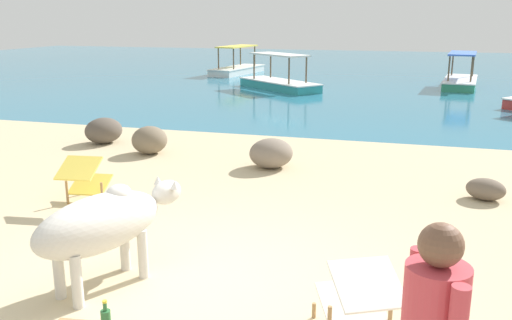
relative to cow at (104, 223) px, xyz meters
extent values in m
cube|color=#CCB78E|center=(0.85, 0.23, -0.68)|extent=(18.00, 14.00, 0.04)
cube|color=teal|center=(0.85, 22.23, -0.70)|extent=(60.00, 36.00, 0.03)
cylinder|color=beige|center=(-0.01, 0.36, -0.40)|extent=(0.10, 0.10, 0.51)
cylinder|color=beige|center=(0.26, 0.25, -0.40)|extent=(0.10, 0.10, 0.51)
cylinder|color=beige|center=(-0.30, -0.35, -0.40)|extent=(0.10, 0.10, 0.51)
cylinder|color=beige|center=(-0.03, -0.45, -0.40)|extent=(0.10, 0.10, 0.51)
ellipsoid|color=beige|center=(-0.02, -0.05, 0.01)|extent=(1.01, 1.48, 0.56)
ellipsoid|color=beige|center=(0.31, 0.75, 0.10)|extent=(0.35, 0.43, 0.26)
cone|color=beige|center=(0.19, 0.80, 0.21)|extent=(0.12, 0.12, 0.09)
cone|color=beige|center=(0.43, 0.70, 0.21)|extent=(0.12, 0.12, 0.09)
ellipsoid|color=beige|center=(0.07, 0.18, 0.24)|extent=(0.30, 0.33, 0.19)
cylinder|color=#2D6B38|center=(0.87, -1.43, 0.03)|extent=(0.03, 0.03, 0.06)
cylinder|color=yellow|center=(0.87, -1.43, 0.06)|extent=(0.03, 0.03, 0.02)
cylinder|color=#A37A4C|center=(2.06, -0.04, -0.59)|extent=(0.04, 0.04, 0.14)
cylinder|color=#A37A4C|center=(2.52, 0.20, -0.59)|extent=(0.04, 0.04, 0.14)
cylinder|color=#A37A4C|center=(2.71, -0.17, -0.49)|extent=(0.04, 0.04, 0.34)
cube|color=silver|center=(2.39, -0.10, -0.42)|extent=(0.66, 0.62, 0.21)
cube|color=silver|center=(2.53, -0.38, -0.09)|extent=(0.67, 0.65, 0.23)
cylinder|color=#A37A4C|center=(-1.88, 2.42, -0.59)|extent=(0.04, 0.04, 0.14)
cylinder|color=#A37A4C|center=(-1.37, 2.49, -0.59)|extent=(0.04, 0.04, 0.14)
cylinder|color=#A37A4C|center=(-1.83, 2.01, -0.49)|extent=(0.04, 0.04, 0.34)
cylinder|color=#A37A4C|center=(-1.31, 2.08, -0.49)|extent=(0.04, 0.04, 0.34)
cube|color=#EFD14C|center=(-1.60, 2.25, -0.42)|extent=(0.57, 0.50, 0.21)
cube|color=#EFD14C|center=(-1.56, 1.94, -0.09)|extent=(0.58, 0.53, 0.23)
cylinder|color=#CC3D47|center=(2.94, -1.75, 0.45)|extent=(0.32, 0.32, 0.58)
cylinder|color=#CC3D47|center=(2.85, -1.56, 0.48)|extent=(0.09, 0.09, 0.52)
sphere|color=brown|center=(2.94, -1.75, 0.85)|extent=(0.22, 0.22, 0.22)
ellipsoid|color=brown|center=(-3.39, 5.59, -0.39)|extent=(0.95, 1.01, 0.53)
ellipsoid|color=#6B5B4C|center=(3.87, 3.84, -0.50)|extent=(0.67, 0.59, 0.31)
ellipsoid|color=#756651|center=(-2.06, 5.03, -0.39)|extent=(0.85, 0.87, 0.53)
ellipsoid|color=gray|center=(0.45, 4.69, -0.40)|extent=(1.05, 1.06, 0.52)
cube|color=white|center=(-5.22, 20.33, -0.54)|extent=(1.70, 3.73, 0.28)
cube|color=white|center=(-5.22, 20.33, -0.38)|extent=(1.76, 3.81, 0.04)
cylinder|color=brown|center=(-5.42, 21.46, 0.07)|extent=(0.06, 0.06, 0.95)
cylinder|color=brown|center=(-4.66, 21.33, 0.07)|extent=(0.06, 0.06, 0.95)
cylinder|color=brown|center=(-5.79, 19.33, 0.07)|extent=(0.06, 0.06, 0.95)
cylinder|color=brown|center=(-5.03, 19.20, 0.07)|extent=(0.06, 0.06, 0.95)
cube|color=#EFD14C|center=(-5.22, 20.33, 0.58)|extent=(1.35, 2.64, 0.06)
cube|color=teal|center=(-2.00, 15.37, -0.54)|extent=(3.47, 3.15, 0.28)
cube|color=white|center=(-2.00, 15.37, -0.38)|extent=(3.56, 3.24, 0.04)
cylinder|color=brown|center=(-0.92, 14.97, 0.07)|extent=(0.06, 0.06, 0.95)
cylinder|color=brown|center=(-1.42, 14.38, 0.07)|extent=(0.06, 0.06, 0.95)
cylinder|color=brown|center=(-2.58, 16.36, 0.07)|extent=(0.06, 0.06, 0.95)
cylinder|color=brown|center=(-3.08, 15.76, 0.07)|extent=(0.06, 0.06, 0.95)
cube|color=silver|center=(-2.00, 15.37, 0.58)|extent=(2.53, 2.33, 0.06)
cube|color=#338E66|center=(4.46, 17.94, -0.54)|extent=(1.49, 3.70, 0.28)
cube|color=white|center=(4.46, 17.94, -0.38)|extent=(1.55, 3.78, 0.04)
cylinder|color=brown|center=(4.19, 19.05, 0.07)|extent=(0.06, 0.06, 0.95)
cylinder|color=brown|center=(4.96, 18.97, 0.07)|extent=(0.06, 0.06, 0.95)
cylinder|color=brown|center=(3.96, 16.91, 0.07)|extent=(0.06, 0.06, 0.95)
cylinder|color=brown|center=(4.72, 16.82, 0.07)|extent=(0.06, 0.06, 0.95)
cube|color=#3D66C6|center=(4.46, 17.94, 0.58)|extent=(1.21, 2.61, 0.06)
camera|label=1|loc=(2.76, -4.35, 1.91)|focal=38.58mm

